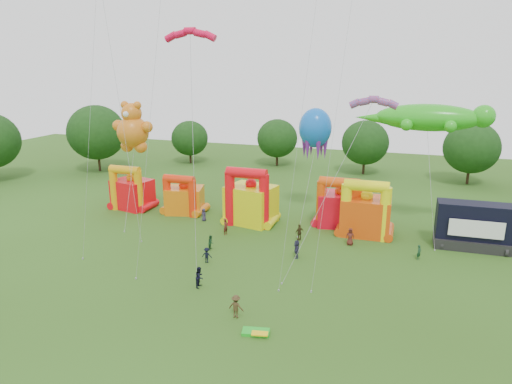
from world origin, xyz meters
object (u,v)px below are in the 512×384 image
(spectator_4, at_px, (299,232))
(octopus_kite, at_px, (313,145))
(bouncy_castle_2, at_px, (250,202))
(gecko_kite, at_px, (429,151))
(teddy_bear_kite, at_px, (131,165))
(spectator_0, at_px, (204,215))
(bouncy_castle_0, at_px, (131,192))
(stage_trailer, at_px, (474,227))

(spectator_4, bearing_deg, octopus_kite, -136.55)
(bouncy_castle_2, distance_m, gecko_kite, 21.50)
(gecko_kite, bearing_deg, teddy_bear_kite, -170.47)
(spectator_0, bearing_deg, teddy_bear_kite, -144.14)
(teddy_bear_kite, bearing_deg, bouncy_castle_0, 126.10)
(teddy_bear_kite, distance_m, spectator_4, 22.58)
(teddy_bear_kite, xyz_separation_m, gecko_kite, (34.79, 5.84, 2.71))
(gecko_kite, height_order, octopus_kite, gecko_kite)
(bouncy_castle_0, relative_size, bouncy_castle_2, 0.85)
(bouncy_castle_0, xyz_separation_m, bouncy_castle_2, (17.33, -0.68, 0.40))
(stage_trailer, relative_size, gecko_kite, 0.52)
(stage_trailer, distance_m, gecko_kite, 9.37)
(gecko_kite, distance_m, octopus_kite, 13.84)
(octopus_kite, relative_size, spectator_4, 7.43)
(teddy_bear_kite, height_order, spectator_0, teddy_bear_kite)
(bouncy_castle_0, relative_size, gecko_kite, 0.41)
(octopus_kite, relative_size, spectator_0, 8.64)
(gecko_kite, bearing_deg, stage_trailer, -30.58)
(stage_trailer, bearing_deg, teddy_bear_kite, -175.92)
(stage_trailer, bearing_deg, spectator_4, -168.76)
(spectator_0, distance_m, spectator_4, 13.18)
(gecko_kite, xyz_separation_m, spectator_4, (-13.05, -6.60, -8.76))
(bouncy_castle_2, relative_size, gecko_kite, 0.49)
(octopus_kite, bearing_deg, teddy_bear_kite, -158.48)
(gecko_kite, bearing_deg, spectator_0, -171.39)
(bouncy_castle_2, xyz_separation_m, teddy_bear_kite, (-14.64, -3.00, 4.23))
(teddy_bear_kite, height_order, gecko_kite, gecko_kite)
(bouncy_castle_2, relative_size, spectator_0, 4.55)
(spectator_4, bearing_deg, bouncy_castle_2, -77.95)
(octopus_kite, bearing_deg, spectator_4, -86.52)
(stage_trailer, bearing_deg, bouncy_castle_0, 178.87)
(octopus_kite, height_order, spectator_0, octopus_kite)
(octopus_kite, xyz_separation_m, spectator_4, (0.55, -9.11, -8.33))
(bouncy_castle_2, bearing_deg, stage_trailer, -0.37)
(bouncy_castle_0, relative_size, spectator_0, 3.85)
(stage_trailer, xyz_separation_m, gecko_kite, (-5.08, 3.00, 7.27))
(bouncy_castle_0, height_order, octopus_kite, octopus_kite)
(bouncy_castle_0, distance_m, teddy_bear_kite, 6.49)
(teddy_bear_kite, relative_size, gecko_kite, 0.98)
(bouncy_castle_0, xyz_separation_m, stage_trailer, (42.56, -0.84, 0.06))
(spectator_4, bearing_deg, stage_trailer, 141.21)
(bouncy_castle_0, relative_size, octopus_kite, 0.45)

